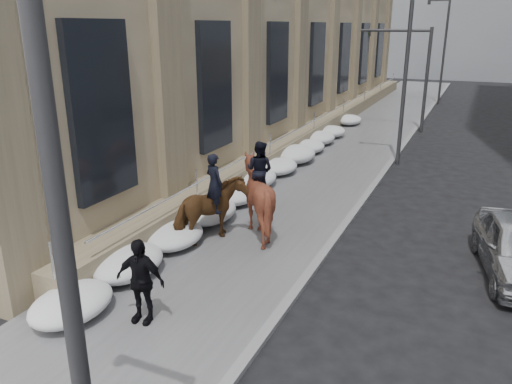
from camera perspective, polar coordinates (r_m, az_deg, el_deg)
ground at (r=12.40m, az=-8.85°, el=-11.15°), size 140.00×140.00×0.00m
sidewalk at (r=20.78m, az=6.17°, el=1.54°), size 5.00×80.00×0.12m
curb at (r=20.17m, az=13.25°, el=0.61°), size 0.24×80.00×0.12m
streetlight_near at (r=4.69m, az=-23.05°, el=-1.87°), size 1.71×0.24×8.00m
streetlight_mid at (r=23.22m, az=16.43°, el=14.07°), size 1.71×0.24×8.00m
streetlight_far at (r=43.09m, az=20.55°, el=15.40°), size 1.71×0.24×8.00m
traffic_signal at (r=31.26m, az=17.35°, el=13.89°), size 4.10×0.22×6.00m
snow_bank at (r=19.45m, az=0.47°, el=1.72°), size 1.70×18.10×0.76m
mounted_horse_left at (r=14.29m, az=-5.23°, el=-1.89°), size 1.81×2.42×2.60m
mounted_horse_right at (r=14.72m, az=0.15°, el=-0.28°), size 2.00×2.22×2.80m
pedestrian at (r=10.79m, az=-13.11°, el=-9.85°), size 1.14×0.58×1.87m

